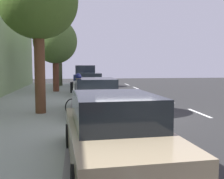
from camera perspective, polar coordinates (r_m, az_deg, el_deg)
The scene contains 14 objects.
ground at distance 11.03m, azimuth 3.43°, elevation -5.70°, with size 58.70×58.70×0.00m, color #292929.
sidewalk at distance 11.07m, azimuth -19.59°, elevation -5.56°, with size 4.14×36.69×0.15m, color #98A191.
curb_edge at distance 10.82m, azimuth -8.35°, elevation -5.55°, with size 0.16×36.69×0.15m, color gray.
lane_stripe_centre at distance 12.43m, azimuth 17.65°, elevation -4.67°, with size 0.14×35.80×0.01m.
lane_stripe_bike_edge at distance 10.91m, azimuth -0.56°, elevation -5.79°, with size 0.12×36.69×0.01m, color white.
parked_suv_dark_blue_nearest at distance 25.07m, azimuth -5.44°, elevation 2.81°, with size 2.21×4.82×1.99m.
parked_sedan_grey_second at distance 18.22m, azimuth -4.76°, elevation 1.03°, with size 1.93×4.44×1.52m.
parked_sedan_white_mid at distance 11.34m, azimuth -3.34°, elevation -1.56°, with size 1.84×4.40×1.52m.
parked_sedan_tan_far at distance 5.48m, azimuth 0.56°, elevation -8.97°, with size 2.04×4.50×1.52m.
bicycle_at_curb at distance 10.77m, azimuth -5.89°, elevation -3.86°, with size 1.50×1.03×0.80m.
cyclist_with_backpack at distance 11.15m, azimuth -7.12°, elevation -0.12°, with size 0.53×0.55×1.73m.
street_tree_near_cyclist at distance 25.32m, azimuth -10.87°, elevation 10.43°, with size 2.66×2.66×5.72m.
street_tree_mid_block at distance 20.07m, azimuth -11.70°, elevation 9.71°, with size 3.08×3.08×5.14m.
street_tree_far_end at distance 11.48m, azimuth -15.07°, elevation 17.08°, with size 3.08×3.08×5.86m.
Camera 1 is at (2.07, 10.63, 2.10)m, focal length 44.06 mm.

